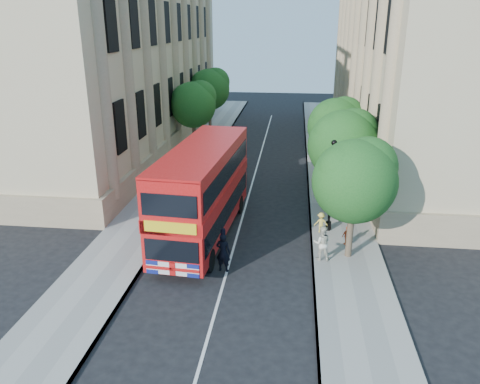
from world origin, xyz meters
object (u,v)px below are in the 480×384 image
(lamp_post, at_px, (331,190))
(woman_pedestrian, at_px, (322,243))
(double_decker_bus, at_px, (203,189))
(box_van, at_px, (225,168))
(police_constable, at_px, (223,252))

(lamp_post, xyz_separation_m, woman_pedestrian, (-0.55, -3.51, -1.52))
(double_decker_bus, relative_size, box_van, 1.96)
(woman_pedestrian, bearing_deg, lamp_post, -99.04)
(box_van, xyz_separation_m, police_constable, (1.62, -11.51, -0.51))
(police_constable, xyz_separation_m, woman_pedestrian, (4.62, 1.49, 0.02))
(lamp_post, distance_m, police_constable, 7.35)
(woman_pedestrian, bearing_deg, double_decker_bus, -19.73)
(double_decker_bus, relative_size, police_constable, 5.54)
(box_van, height_order, woman_pedestrian, box_van)
(double_decker_bus, bearing_deg, police_constable, -61.97)
(box_van, bearing_deg, woman_pedestrian, -63.44)
(box_van, distance_m, police_constable, 11.64)
(lamp_post, xyz_separation_m, police_constable, (-5.17, -5.00, -1.54))
(lamp_post, height_order, box_van, lamp_post)
(box_van, bearing_deg, police_constable, -87.31)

